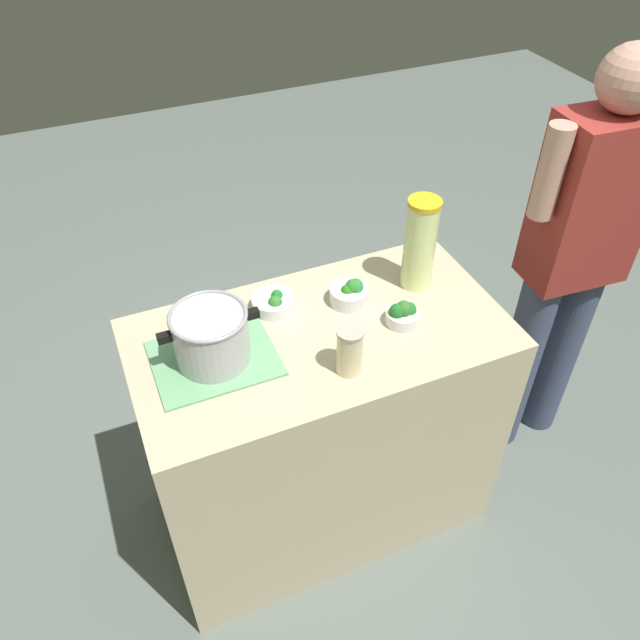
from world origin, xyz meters
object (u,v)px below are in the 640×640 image
at_px(cooking_pot, 211,336).
at_px(lemonade_pitcher, 420,244).
at_px(broccoli_bowl_front, 403,314).
at_px(broccoli_bowl_back, 274,302).
at_px(person_cook, 573,260).
at_px(mason_jar, 350,350).
at_px(broccoli_bowl_center, 350,293).

xyz_separation_m(cooking_pot, lemonade_pitcher, (0.70, 0.08, 0.06)).
xyz_separation_m(lemonade_pitcher, broccoli_bowl_front, (-0.13, -0.15, -0.12)).
height_order(lemonade_pitcher, broccoli_bowl_front, lemonade_pitcher).
xyz_separation_m(lemonade_pitcher, broccoli_bowl_back, (-0.47, 0.06, -0.13)).
height_order(cooking_pot, person_cook, person_cook).
relative_size(mason_jar, broccoli_bowl_back, 1.12).
bearing_deg(broccoli_bowl_back, cooking_pot, -148.28).
bearing_deg(lemonade_pitcher, broccoli_bowl_back, 172.37).
relative_size(lemonade_pitcher, mason_jar, 2.09).
distance_m(broccoli_bowl_front, broccoli_bowl_center, 0.18).
bearing_deg(cooking_pot, person_cook, 0.07).
relative_size(broccoli_bowl_center, person_cook, 0.08).
height_order(mason_jar, person_cook, person_cook).
xyz_separation_m(broccoli_bowl_front, broccoli_bowl_back, (-0.34, 0.22, -0.01)).
distance_m(broccoli_bowl_front, person_cook, 0.73).
xyz_separation_m(cooking_pot, broccoli_bowl_back, (0.23, 0.14, -0.07)).
distance_m(cooking_pot, mason_jar, 0.39).
relative_size(lemonade_pitcher, person_cook, 0.19).
height_order(broccoli_bowl_center, broccoli_bowl_back, broccoli_bowl_center).
distance_m(broccoli_bowl_back, person_cook, 1.07).
xyz_separation_m(cooking_pot, person_cook, (1.29, 0.00, -0.11)).
bearing_deg(broccoli_bowl_back, broccoli_bowl_front, -32.59).
distance_m(cooking_pot, person_cook, 1.30).
bearing_deg(mason_jar, broccoli_bowl_back, 107.43).
bearing_deg(lemonade_pitcher, cooking_pot, -173.38).
bearing_deg(broccoli_bowl_center, person_cook, -5.57).
relative_size(mason_jar, person_cook, 0.09).
bearing_deg(cooking_pot, broccoli_bowl_front, -7.08).
bearing_deg(mason_jar, cooking_pot, 151.00).
bearing_deg(person_cook, cooking_pot, -179.93).
xyz_separation_m(mason_jar, broccoli_bowl_center, (0.13, 0.27, -0.04)).
bearing_deg(person_cook, lemonade_pitcher, 172.22).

